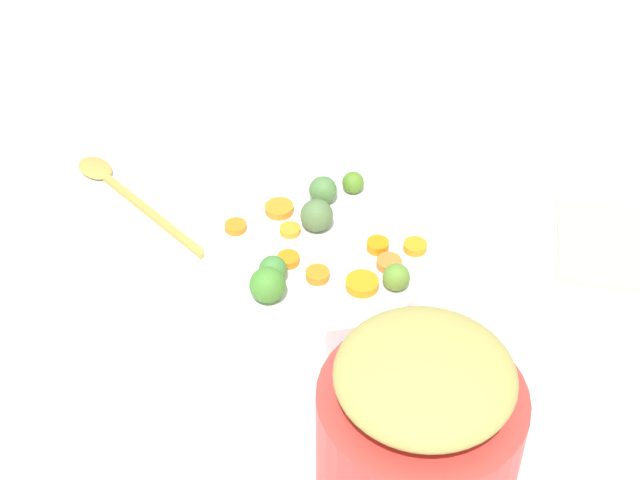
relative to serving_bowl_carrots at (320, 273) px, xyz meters
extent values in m
cube|color=white|center=(-0.01, 0.03, -0.06)|extent=(2.40, 2.40, 0.02)
cylinder|color=white|center=(0.00, 0.00, 0.00)|extent=(0.28, 0.28, 0.09)
cylinder|color=red|center=(-0.22, -0.19, 0.02)|extent=(0.21, 0.21, 0.14)
ellipsoid|color=tan|center=(-0.22, -0.19, 0.12)|extent=(0.18, 0.18, 0.06)
cylinder|color=orange|center=(-0.05, -0.07, 0.05)|extent=(0.05, 0.05, 0.01)
cylinder|color=orange|center=(-0.04, 0.03, 0.05)|extent=(0.03, 0.03, 0.01)
cylinder|color=orange|center=(-0.01, 0.11, 0.05)|extent=(0.04, 0.04, 0.01)
cylinder|color=orange|center=(-0.05, -0.02, 0.05)|extent=(0.04, 0.04, 0.01)
cylinder|color=orange|center=(0.01, 0.04, 0.05)|extent=(0.03, 0.03, 0.01)
cylinder|color=orange|center=(0.00, -0.09, 0.05)|extent=(0.04, 0.04, 0.01)
cylinder|color=orange|center=(0.02, -0.07, 0.05)|extent=(0.04, 0.04, 0.01)
cylinder|color=orange|center=(0.04, 0.07, 0.05)|extent=(0.04, 0.04, 0.01)
cylinder|color=orange|center=(0.03, -0.11, 0.05)|extent=(0.03, 0.03, 0.01)
sphere|color=#46842E|center=(-0.11, 0.02, 0.07)|extent=(0.04, 0.04, 0.04)
sphere|color=#536F3F|center=(0.03, 0.02, 0.07)|extent=(0.04, 0.04, 0.04)
sphere|color=#437E37|center=(-0.08, 0.03, 0.06)|extent=(0.03, 0.03, 0.03)
sphere|color=#537D23|center=(0.12, 0.00, 0.06)|extent=(0.03, 0.03, 0.03)
sphere|color=olive|center=(-0.04, -0.11, 0.06)|extent=(0.03, 0.03, 0.03)
sphere|color=#4C763B|center=(0.08, 0.03, 0.06)|extent=(0.04, 0.04, 0.04)
cube|color=#AD8F42|center=(0.08, 0.29, -0.04)|extent=(0.12, 0.23, 0.01)
ellipsoid|color=#AD8F42|center=(0.14, 0.41, -0.04)|extent=(0.07, 0.08, 0.01)
cylinder|color=white|center=(0.50, 0.07, 0.01)|extent=(0.26, 0.26, 0.11)
cube|color=#CBA994|center=(0.24, -0.35, -0.04)|extent=(0.20, 0.19, 0.01)
camera|label=1|loc=(-0.81, -0.29, 0.81)|focal=52.43mm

